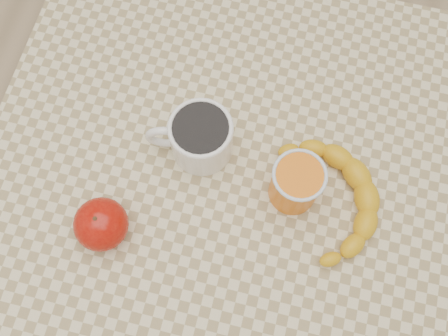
% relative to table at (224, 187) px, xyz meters
% --- Properties ---
extents(ground, '(3.00, 3.00, 0.00)m').
position_rel_table_xyz_m(ground, '(0.00, 0.00, -0.66)').
color(ground, tan).
rests_on(ground, ground).
extents(table, '(0.80, 0.80, 0.75)m').
position_rel_table_xyz_m(table, '(0.00, 0.00, 0.00)').
color(table, beige).
rests_on(table, ground).
extents(coffee_mug, '(0.15, 0.12, 0.09)m').
position_rel_table_xyz_m(coffee_mug, '(-0.05, 0.03, 0.13)').
color(coffee_mug, white).
rests_on(coffee_mug, table).
extents(orange_juice_glass, '(0.08, 0.08, 0.09)m').
position_rel_table_xyz_m(orange_juice_glass, '(0.11, -0.01, 0.13)').
color(orange_juice_glass, '#E26407').
rests_on(orange_juice_glass, table).
extents(apple, '(0.08, 0.08, 0.08)m').
position_rel_table_xyz_m(apple, '(-0.16, -0.14, 0.12)').
color(apple, '#8D0804').
rests_on(apple, table).
extents(banana, '(0.34, 0.36, 0.04)m').
position_rel_table_xyz_m(banana, '(0.18, -0.01, 0.11)').
color(banana, gold).
rests_on(banana, table).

